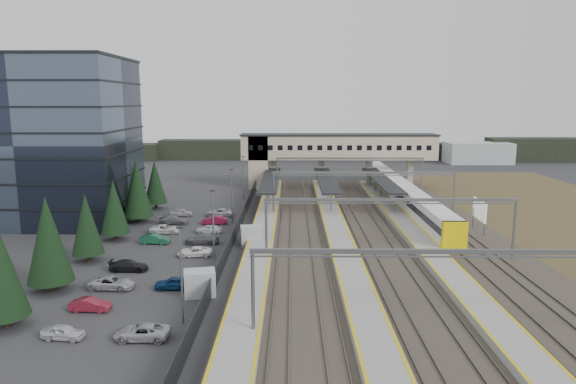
{
  "coord_description": "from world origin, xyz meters",
  "views": [
    {
      "loc": [
        0.93,
        -64.41,
        17.9
      ],
      "look_at": [
        0.28,
        13.79,
        4.0
      ],
      "focal_mm": 32.0,
      "sensor_mm": 36.0,
      "label": 1
    }
  ],
  "objects_px": {
    "footbridge": "(325,150)",
    "train": "(401,192)",
    "relay_cabin_near": "(200,283)",
    "relay_cabin_far": "(251,236)",
    "office_building": "(45,140)",
    "billboard": "(479,211)"
  },
  "relations": [
    {
      "from": "office_building",
      "to": "relay_cabin_far",
      "type": "relative_size",
      "value": 8.19
    },
    {
      "from": "office_building",
      "to": "train",
      "type": "distance_m",
      "value": 58.19
    },
    {
      "from": "office_building",
      "to": "relay_cabin_far",
      "type": "bearing_deg",
      "value": -23.71
    },
    {
      "from": "relay_cabin_near",
      "to": "billboard",
      "type": "distance_m",
      "value": 41.79
    },
    {
      "from": "relay_cabin_near",
      "to": "billboard",
      "type": "height_order",
      "value": "billboard"
    },
    {
      "from": "footbridge",
      "to": "relay_cabin_near",
      "type": "bearing_deg",
      "value": -104.16
    },
    {
      "from": "relay_cabin_near",
      "to": "relay_cabin_far",
      "type": "relative_size",
      "value": 1.09
    },
    {
      "from": "train",
      "to": "footbridge",
      "type": "bearing_deg",
      "value": 124.62
    },
    {
      "from": "relay_cabin_far",
      "to": "billboard",
      "type": "bearing_deg",
      "value": 12.18
    },
    {
      "from": "office_building",
      "to": "billboard",
      "type": "relative_size",
      "value": 4.47
    },
    {
      "from": "office_building",
      "to": "relay_cabin_near",
      "type": "xyz_separation_m",
      "value": [
        28.32,
        -30.98,
        -11.0
      ]
    },
    {
      "from": "relay_cabin_near",
      "to": "train",
      "type": "bearing_deg",
      "value": 57.33
    },
    {
      "from": "relay_cabin_far",
      "to": "footbridge",
      "type": "distance_m",
      "value": 46.04
    },
    {
      "from": "billboard",
      "to": "relay_cabin_near",
      "type": "bearing_deg",
      "value": -145.43
    },
    {
      "from": "footbridge",
      "to": "train",
      "type": "height_order",
      "value": "footbridge"
    },
    {
      "from": "billboard",
      "to": "relay_cabin_far",
      "type": "bearing_deg",
      "value": -167.82
    },
    {
      "from": "relay_cabin_near",
      "to": "relay_cabin_far",
      "type": "height_order",
      "value": "relay_cabin_far"
    },
    {
      "from": "relay_cabin_far",
      "to": "train",
      "type": "height_order",
      "value": "train"
    },
    {
      "from": "relay_cabin_far",
      "to": "relay_cabin_near",
      "type": "bearing_deg",
      "value": -101.53
    },
    {
      "from": "footbridge",
      "to": "relay_cabin_far",
      "type": "bearing_deg",
      "value": -105.16
    },
    {
      "from": "relay_cabin_far",
      "to": "train",
      "type": "distance_m",
      "value": 35.64
    },
    {
      "from": "office_building",
      "to": "billboard",
      "type": "height_order",
      "value": "office_building"
    }
  ]
}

